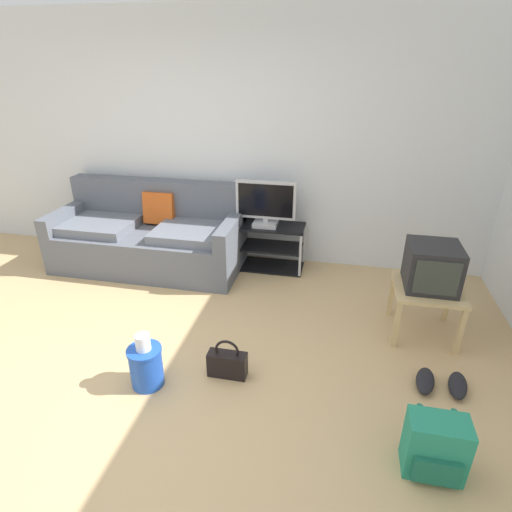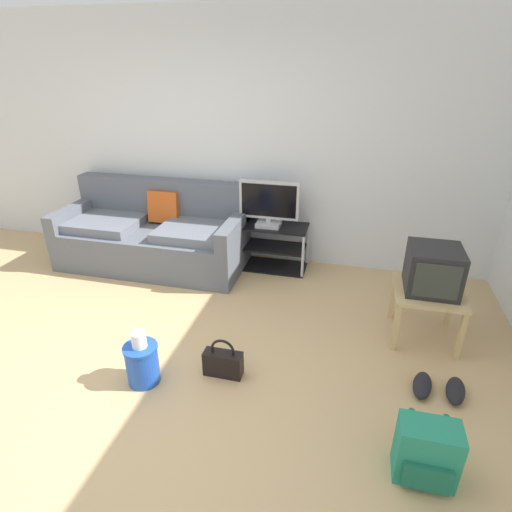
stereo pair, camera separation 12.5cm
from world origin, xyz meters
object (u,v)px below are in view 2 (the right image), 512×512
Objects in this scene: handbag at (223,362)px; cleaning_bucket at (142,361)px; tv_stand at (269,246)px; side_table at (428,298)px; flat_tv at (269,204)px; sneakers_pair at (439,388)px; couch at (155,236)px; crt_tv at (433,269)px; backpack at (426,453)px.

cleaning_bucket is at bearing -158.95° from handbag.
tv_stand is 1.57× the size of side_table.
side_table is 1.76m from handbag.
tv_stand is at bearing 90.00° from flat_tv.
handbag reaches higher than sneakers_pair.
flat_tv reaches higher than couch.
flat_tv reaches higher than crt_tv.
tv_stand is 1.99× the size of cleaning_bucket.
side_table is 1.43m from backpack.
tv_stand is 1.87m from handbag.
backpack is 0.76m from sneakers_pair.
sneakers_pair is (0.19, 0.72, -0.14)m from backpack.
cleaning_bucket is at bearing -103.22° from tv_stand.
tv_stand is 0.51m from flat_tv.
flat_tv is 1.54× the size of crt_tv.
crt_tv reaches higher than side_table.
side_table is (2.87, -0.79, 0.05)m from couch.
cleaning_bucket is (-1.92, 0.32, -0.00)m from backpack.
tv_stand reaches higher than handbag.
cleaning_bucket is (-0.49, -2.05, -0.58)m from flat_tv.
side_table is at bearing -31.67° from flat_tv.
cleaning_bucket reaches higher than backpack.
couch is 2.16m from handbag.
couch is at bearing 113.65° from cleaning_bucket.
couch is at bearing 129.53° from handbag.
cleaning_bucket is at bearing -169.32° from sneakers_pair.
crt_tv reaches higher than backpack.
tv_stand is 2.79m from backpack.
flat_tv is at bearing 148.76° from crt_tv.
couch is at bearing 143.49° from backpack.
couch is 5.16× the size of sneakers_pair.
sneakers_pair is (0.05, -0.70, -0.60)m from crt_tv.
couch is 2.98m from side_table.
side_table is at bearing 27.79° from cleaning_bucket.
sneakers_pair is (1.56, 0.19, -0.07)m from handbag.
handbag is at bearing -173.19° from sneakers_pair.
crt_tv is (0.00, 0.02, 0.25)m from side_table.
flat_tv is at bearing 76.64° from cleaning_bucket.
backpack is at bearing -21.27° from handbag.
crt_tv is (2.87, -0.77, 0.30)m from couch.
flat_tv is 1.51× the size of cleaning_bucket.
flat_tv is (0.00, -0.02, 0.51)m from tv_stand.
tv_stand is at bearing 148.17° from crt_tv.
cleaning_bucket is (-0.55, -0.21, 0.07)m from handbag.
backpack is (1.43, -2.37, -0.58)m from flat_tv.
couch is 2.99m from crt_tv.
flat_tv is at bearing 134.40° from sneakers_pair.
couch is 3.82× the size of side_table.
handbag is 1.57m from sneakers_pair.
side_table is at bearing 30.07° from handbag.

